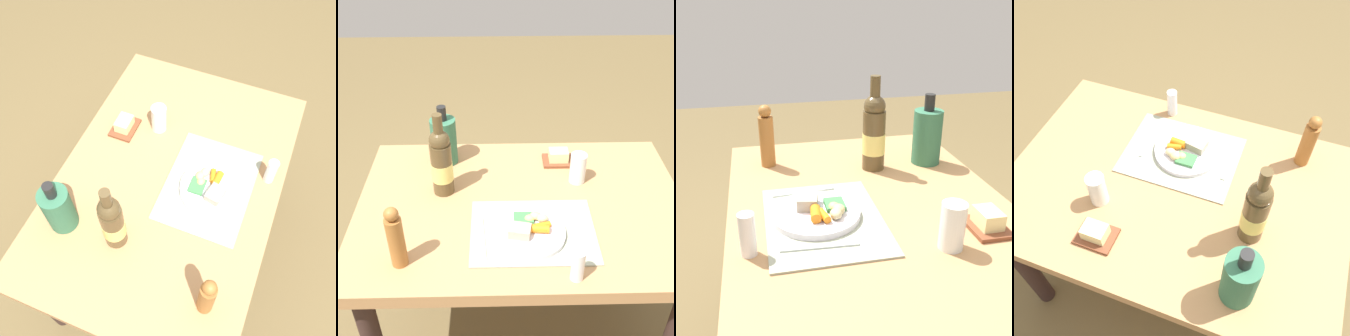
{
  "view_description": "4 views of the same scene",
  "coord_description": "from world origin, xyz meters",
  "views": [
    {
      "loc": [
        -0.75,
        -0.3,
        2.05
      ],
      "look_at": [
        0.0,
        0.01,
        0.79
      ],
      "focal_mm": 42.11,
      "sensor_mm": 36.0,
      "label": 1
    },
    {
      "loc": [
        -0.09,
        -1.28,
        1.78
      ],
      "look_at": [
        -0.06,
        0.09,
        0.81
      ],
      "focal_mm": 47.06,
      "sensor_mm": 36.0,
      "label": 2
    },
    {
      "loc": [
        1.04,
        -0.32,
        1.32
      ],
      "look_at": [
        -0.06,
        -0.08,
        0.82
      ],
      "focal_mm": 44.33,
      "sensor_mm": 36.0,
      "label": 3
    },
    {
      "loc": [
        -0.3,
        0.74,
        1.84
      ],
      "look_at": [
        -0.02,
        -0.03,
        0.8
      ],
      "focal_mm": 40.72,
      "sensor_mm": 36.0,
      "label": 4
    }
  ],
  "objects": [
    {
      "name": "ground_plane",
      "position": [
        0.0,
        0.0,
        0.0
      ],
      "size": [
        8.0,
        8.0,
        0.0
      ],
      "primitive_type": "plane",
      "color": "brown"
    },
    {
      "name": "dining_table",
      "position": [
        0.0,
        0.0,
        0.61
      ],
      "size": [
        1.24,
        0.85,
        0.71
      ],
      "color": "#AE7F51",
      "rests_on": "ground_plane"
    },
    {
      "name": "placemat",
      "position": [
        0.03,
        -0.16,
        0.71
      ],
      "size": [
        0.43,
        0.33,
        0.01
      ],
      "primitive_type": "cube",
      "color": "#9A9F88",
      "rests_on": "dining_table"
    },
    {
      "name": "dinner_plate",
      "position": [
        0.02,
        -0.17,
        0.73
      ],
      "size": [
        0.25,
        0.25,
        0.05
      ],
      "color": "silver",
      "rests_on": "placemat"
    },
    {
      "name": "fork",
      "position": [
        -0.14,
        -0.19,
        0.72
      ],
      "size": [
        0.03,
        0.2,
        0.0
      ],
      "primitive_type": "cube",
      "rotation": [
        0.0,
        0.0,
        0.08
      ],
      "color": "silver",
      "rests_on": "placemat"
    },
    {
      "name": "knife",
      "position": [
        0.17,
        -0.19,
        0.72
      ],
      "size": [
        0.02,
        0.2,
        0.0
      ],
      "primitive_type": "cube",
      "rotation": [
        0.0,
        0.0,
        -0.06
      ],
      "color": "silver",
      "rests_on": "placemat"
    },
    {
      "name": "water_tumbler",
      "position": [
        0.23,
        0.14,
        0.76
      ],
      "size": [
        0.06,
        0.06,
        0.13
      ],
      "color": "silver",
      "rests_on": "dining_table"
    },
    {
      "name": "salt_shaker",
      "position": [
        0.15,
        -0.36,
        0.76
      ],
      "size": [
        0.04,
        0.04,
        0.11
      ],
      "primitive_type": "cylinder",
      "color": "white",
      "rests_on": "dining_table"
    },
    {
      "name": "pepper_mill",
      "position": [
        -0.41,
        -0.29,
        0.82
      ],
      "size": [
        0.05,
        0.05,
        0.23
      ],
      "color": "#9D632D",
      "rests_on": "dining_table"
    },
    {
      "name": "wine_bottle",
      "position": [
        -0.3,
        0.08,
        0.84
      ],
      "size": [
        0.08,
        0.08,
        0.34
      ],
      "color": "#503F24",
      "rests_on": "dining_table"
    },
    {
      "name": "butter_dish",
      "position": [
        0.17,
        0.27,
        0.73
      ],
      "size": [
        0.13,
        0.1,
        0.06
      ],
      "color": "brown",
      "rests_on": "dining_table"
    },
    {
      "name": "cooler_bottle",
      "position": [
        -0.31,
        0.29,
        0.81
      ],
      "size": [
        0.11,
        0.11,
        0.26
      ],
      "color": "#31684A",
      "rests_on": "dining_table"
    }
  ]
}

